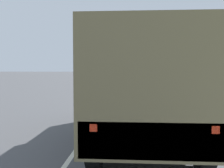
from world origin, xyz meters
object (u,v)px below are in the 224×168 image
object	(u,v)px
car_second_ahead	(136,80)
car_fourth_ahead	(136,75)
military_truck	(144,82)
lamp_post	(223,17)
car_third_ahead	(137,77)
car_nearest_ahead	(138,86)

from	to	relation	value
car_second_ahead	car_fourth_ahead	size ratio (longest dim) A/B	0.95
military_truck	lamp_post	xyz separation A→B (m)	(2.76, 1.99, 2.14)
car_third_ahead	lamp_post	distance (m)	31.42
car_nearest_ahead	car_second_ahead	distance (m)	10.12
car_nearest_ahead	car_second_ahead	bearing A→B (deg)	90.44
car_nearest_ahead	car_fourth_ahead	xyz separation A→B (m)	(0.19, 32.27, -0.06)
car_nearest_ahead	car_second_ahead	world-z (taller)	car_second_ahead
military_truck	car_fourth_ahead	xyz separation A→B (m)	(0.20, 44.29, -1.02)
car_second_ahead	car_third_ahead	bearing A→B (deg)	88.24
car_nearest_ahead	car_third_ahead	bearing A→B (deg)	89.29
car_fourth_ahead	lamp_post	size ratio (longest dim) A/B	0.73
military_truck	car_nearest_ahead	bearing A→B (deg)	89.92
car_nearest_ahead	lamp_post	size ratio (longest dim) A/B	0.77
car_fourth_ahead	lamp_post	bearing A→B (deg)	-86.54
military_truck	car_third_ahead	distance (m)	33.17
lamp_post	car_nearest_ahead	bearing A→B (deg)	105.30
car_second_ahead	car_fourth_ahead	distance (m)	22.15
car_second_ahead	car_third_ahead	distance (m)	11.02
car_nearest_ahead	car_fourth_ahead	size ratio (longest dim) A/B	1.06
military_truck	lamp_post	bearing A→B (deg)	35.78
car_second_ahead	lamp_post	bearing A→B (deg)	-82.03
car_fourth_ahead	lamp_post	distance (m)	42.49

